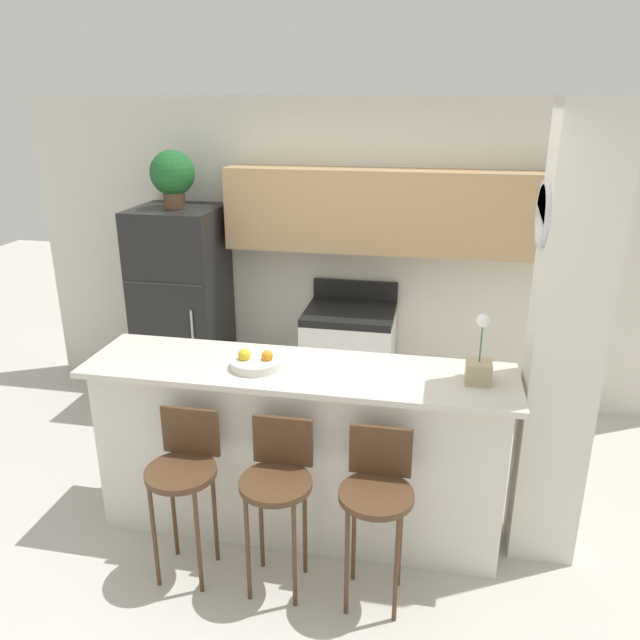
# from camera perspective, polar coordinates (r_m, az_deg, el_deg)

# --- Properties ---
(ground_plane) EXTENTS (14.00, 14.00, 0.00)m
(ground_plane) POSITION_cam_1_polar(r_m,az_deg,el_deg) (4.14, -1.89, -18.18)
(ground_plane) COLOR beige
(wall_back) EXTENTS (5.60, 0.38, 2.55)m
(wall_back) POSITION_cam_1_polar(r_m,az_deg,el_deg) (5.20, 4.01, 7.46)
(wall_back) COLOR silver
(wall_back) RESTS_ON ground_plane
(pillar_right) EXTENTS (0.38, 0.33, 2.55)m
(pillar_right) POSITION_cam_1_polar(r_m,az_deg,el_deg) (3.58, 21.39, -2.32)
(pillar_right) COLOR silver
(pillar_right) RESTS_ON ground_plane
(counter_bar) EXTENTS (2.49, 0.62, 1.08)m
(counter_bar) POSITION_cam_1_polar(r_m,az_deg,el_deg) (3.83, -1.98, -11.73)
(counter_bar) COLOR silver
(counter_bar) RESTS_ON ground_plane
(refrigerator) EXTENTS (0.69, 0.70, 1.70)m
(refrigerator) POSITION_cam_1_polar(r_m,az_deg,el_deg) (5.45, -12.42, 1.16)
(refrigerator) COLOR black
(refrigerator) RESTS_ON ground_plane
(stove_range) EXTENTS (0.72, 0.65, 1.07)m
(stove_range) POSITION_cam_1_polar(r_m,az_deg,el_deg) (5.23, 2.68, -3.71)
(stove_range) COLOR white
(stove_range) RESTS_ON ground_plane
(bar_stool_left) EXTENTS (0.38, 0.38, 0.95)m
(bar_stool_left) POSITION_cam_1_polar(r_m,az_deg,el_deg) (3.54, -12.33, -13.32)
(bar_stool_left) COLOR #4C331E
(bar_stool_left) RESTS_ON ground_plane
(bar_stool_mid) EXTENTS (0.38, 0.38, 0.95)m
(bar_stool_mid) POSITION_cam_1_polar(r_m,az_deg,el_deg) (3.39, -3.89, -14.54)
(bar_stool_mid) COLOR #4C331E
(bar_stool_mid) RESTS_ON ground_plane
(bar_stool_right) EXTENTS (0.38, 0.38, 0.95)m
(bar_stool_right) POSITION_cam_1_polar(r_m,az_deg,el_deg) (3.31, 5.23, -15.50)
(bar_stool_right) COLOR #4C331E
(bar_stool_right) RESTS_ON ground_plane
(potted_plant_on_fridge) EXTENTS (0.36, 0.36, 0.45)m
(potted_plant_on_fridge) POSITION_cam_1_polar(r_m,az_deg,el_deg) (5.21, -13.33, 12.77)
(potted_plant_on_fridge) COLOR brown
(potted_plant_on_fridge) RESTS_ON refrigerator
(orchid_vase) EXTENTS (0.14, 0.14, 0.39)m
(orchid_vase) POSITION_cam_1_polar(r_m,az_deg,el_deg) (3.47, 14.33, -4.04)
(orchid_vase) COLOR tan
(orchid_vase) RESTS_ON counter_bar
(fruit_bowl) EXTENTS (0.29, 0.29, 0.11)m
(fruit_bowl) POSITION_cam_1_polar(r_m,az_deg,el_deg) (3.59, -5.91, -3.85)
(fruit_bowl) COLOR silver
(fruit_bowl) RESTS_ON counter_bar
(trash_bin) EXTENTS (0.28, 0.28, 0.38)m
(trash_bin) POSITION_cam_1_polar(r_m,az_deg,el_deg) (5.30, -7.23, -6.77)
(trash_bin) COLOR black
(trash_bin) RESTS_ON ground_plane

